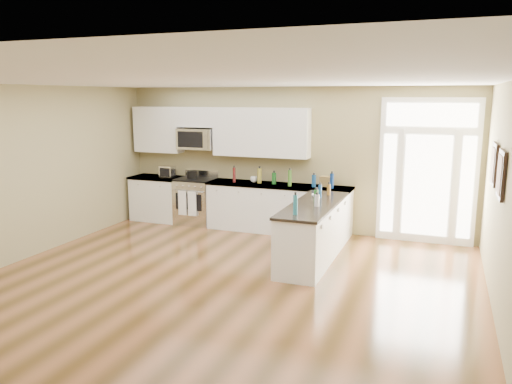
# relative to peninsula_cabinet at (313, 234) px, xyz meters

# --- Properties ---
(ground) EXTENTS (8.00, 8.00, 0.00)m
(ground) POSITION_rel_peninsula_cabinet_xyz_m (-0.93, -2.24, -0.43)
(ground) COLOR #4C3315
(room_shell) EXTENTS (8.00, 8.00, 8.00)m
(room_shell) POSITION_rel_peninsula_cabinet_xyz_m (-0.93, -2.24, 1.27)
(room_shell) COLOR #988E60
(room_shell) RESTS_ON ground
(back_cabinet_left) EXTENTS (1.10, 0.66, 0.94)m
(back_cabinet_left) POSITION_rel_peninsula_cabinet_xyz_m (-3.80, 1.45, 0.00)
(back_cabinet_left) COLOR white
(back_cabinet_left) RESTS_ON ground
(back_cabinet_right) EXTENTS (2.85, 0.66, 0.94)m
(back_cabinet_right) POSITION_rel_peninsula_cabinet_xyz_m (-1.08, 1.45, 0.00)
(back_cabinet_right) COLOR white
(back_cabinet_right) RESTS_ON ground
(peninsula_cabinet) EXTENTS (0.69, 2.32, 0.94)m
(peninsula_cabinet) POSITION_rel_peninsula_cabinet_xyz_m (0.00, 0.00, 0.00)
(peninsula_cabinet) COLOR white
(peninsula_cabinet) RESTS_ON ground
(upper_cabinet_left) EXTENTS (1.04, 0.33, 0.95)m
(upper_cabinet_left) POSITION_rel_peninsula_cabinet_xyz_m (-3.81, 1.59, 1.49)
(upper_cabinet_left) COLOR white
(upper_cabinet_left) RESTS_ON room_shell
(upper_cabinet_right) EXTENTS (1.94, 0.33, 0.95)m
(upper_cabinet_right) POSITION_rel_peninsula_cabinet_xyz_m (-1.50, 1.59, 1.49)
(upper_cabinet_right) COLOR white
(upper_cabinet_right) RESTS_ON room_shell
(upper_cabinet_short) EXTENTS (0.82, 0.33, 0.40)m
(upper_cabinet_short) POSITION_rel_peninsula_cabinet_xyz_m (-2.88, 1.59, 1.77)
(upper_cabinet_short) COLOR white
(upper_cabinet_short) RESTS_ON room_shell
(microwave) EXTENTS (0.78, 0.41, 0.42)m
(microwave) POSITION_rel_peninsula_cabinet_xyz_m (-2.88, 1.56, 1.33)
(microwave) COLOR silver
(microwave) RESTS_ON room_shell
(entry_door) EXTENTS (1.70, 0.10, 2.60)m
(entry_door) POSITION_rel_peninsula_cabinet_xyz_m (1.62, 1.71, 0.87)
(entry_door) COLOR white
(entry_door) RESTS_ON ground
(wall_art_near) EXTENTS (0.05, 0.58, 0.58)m
(wall_art_near) POSITION_rel_peninsula_cabinet_xyz_m (2.54, -0.04, 1.27)
(wall_art_near) COLOR black
(wall_art_near) RESTS_ON room_shell
(wall_art_far) EXTENTS (0.05, 0.58, 0.58)m
(wall_art_far) POSITION_rel_peninsula_cabinet_xyz_m (2.54, -1.04, 1.27)
(wall_art_far) COLOR black
(wall_art_far) RESTS_ON room_shell
(kitchen_range) EXTENTS (0.77, 0.69, 1.08)m
(kitchen_range) POSITION_rel_peninsula_cabinet_xyz_m (-2.88, 1.45, 0.04)
(kitchen_range) COLOR silver
(kitchen_range) RESTS_ON ground
(stockpot) EXTENTS (0.25, 0.25, 0.17)m
(stockpot) POSITION_rel_peninsula_cabinet_xyz_m (-2.97, 1.48, 0.60)
(stockpot) COLOR black
(stockpot) RESTS_ON kitchen_range
(toaster_oven) EXTENTS (0.29, 0.23, 0.24)m
(toaster_oven) POSITION_rel_peninsula_cabinet_xyz_m (-3.53, 1.44, 0.63)
(toaster_oven) COLOR silver
(toaster_oven) RESTS_ON back_cabinet_left
(cardboard_box) EXTENTS (0.25, 0.20, 0.19)m
(cardboard_box) POSITION_rel_peninsula_cabinet_xyz_m (-0.16, 1.58, 0.60)
(cardboard_box) COLOR brown
(cardboard_box) RESTS_ON back_cabinet_right
(bowl_left) EXTENTS (0.23, 0.23, 0.05)m
(bowl_left) POSITION_rel_peninsula_cabinet_xyz_m (-3.68, 1.54, 0.53)
(bowl_left) COLOR white
(bowl_left) RESTS_ON back_cabinet_left
(bowl_peninsula) EXTENTS (0.17, 0.17, 0.05)m
(bowl_peninsula) POSITION_rel_peninsula_cabinet_xyz_m (-0.09, 0.51, 0.53)
(bowl_peninsula) COLOR white
(bowl_peninsula) RESTS_ON peninsula_cabinet
(cup_counter) EXTENTS (0.18, 0.18, 0.11)m
(cup_counter) POSITION_rel_peninsula_cabinet_xyz_m (-1.62, 1.52, 0.56)
(cup_counter) COLOR white
(cup_counter) RESTS_ON back_cabinet_right
(counter_bottles) EXTENTS (2.14, 2.38, 0.30)m
(counter_bottles) POSITION_rel_peninsula_cabinet_xyz_m (-0.59, 0.88, 0.63)
(counter_bottles) COLOR #19591E
(counter_bottles) RESTS_ON back_cabinet_right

